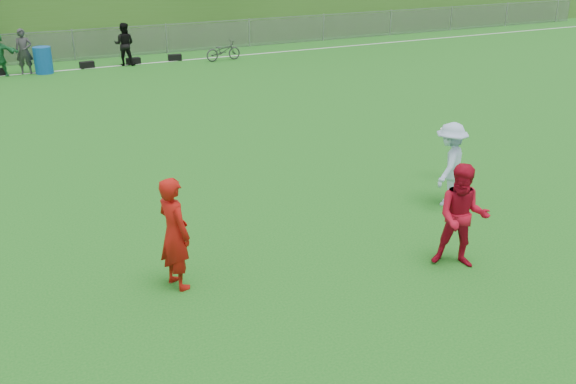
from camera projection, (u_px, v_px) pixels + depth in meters
ground at (279, 265)px, 10.50m from camera, size 120.00×120.00×0.00m
sideline_far at (84, 69)px, 25.44m from camera, size 60.00×0.10×0.01m
fence at (74, 45)px, 26.86m from camera, size 58.00×0.06×1.30m
berm at (39, 0)px, 35.67m from camera, size 120.00×18.00×3.00m
spectator_row at (8, 53)px, 24.03m from camera, size 8.59×0.93×1.69m
gear_bags at (101, 64)px, 25.76m from camera, size 7.51×0.41×0.26m
player_red_left at (174, 233)px, 9.58m from camera, size 0.59×0.74×1.78m
player_red_center at (462, 216)px, 10.19m from camera, size 1.07×1.04×1.74m
player_blue at (450, 164)px, 12.56m from camera, size 1.24×1.14×1.67m
frisbee at (447, 129)px, 13.82m from camera, size 0.28×0.28×0.03m
recycling_bin at (43, 60)px, 24.46m from camera, size 0.73×0.73×1.00m
bicycle at (223, 51)px, 26.93m from camera, size 1.60×0.70×0.82m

